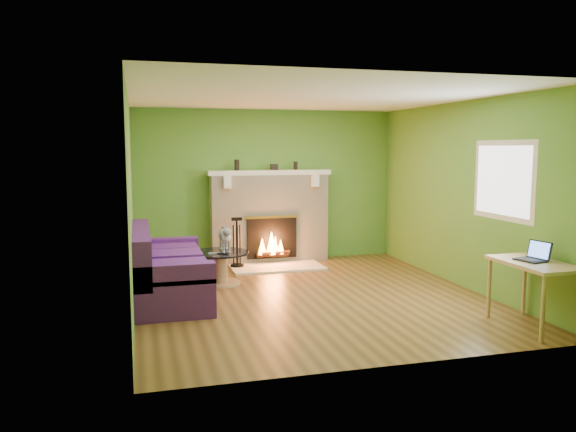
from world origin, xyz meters
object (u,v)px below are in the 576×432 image
(sofa, at_px, (165,271))
(coffee_table, at_px, (220,265))
(cat, at_px, (225,238))
(desk, at_px, (534,270))

(sofa, height_order, coffee_table, sofa)
(sofa, height_order, cat, sofa)
(desk, distance_m, cat, 4.12)
(coffee_table, distance_m, desk, 4.16)
(desk, bearing_deg, sofa, 149.37)
(coffee_table, xyz_separation_m, desk, (3.00, -2.86, 0.37))
(sofa, bearing_deg, desk, -30.63)
(cat, bearing_deg, desk, -43.53)
(sofa, relative_size, cat, 3.36)
(coffee_table, bearing_deg, cat, 32.01)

